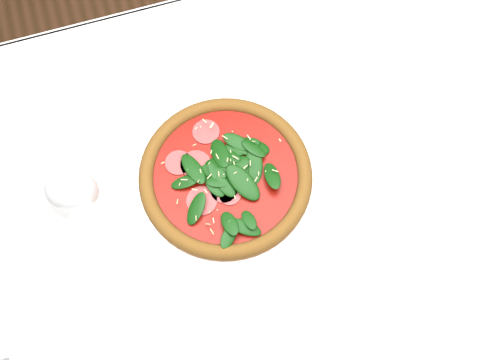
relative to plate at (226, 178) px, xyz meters
name	(u,v)px	position (x,y,z in m)	size (l,w,h in m)	color
ground	(249,270)	(0.05, -0.01, -0.76)	(6.00, 6.00, 0.00)	brown
dining_table	(254,195)	(0.05, -0.01, -0.11)	(1.21, 0.81, 0.75)	white
plate	(226,178)	(0.00, 0.00, 0.00)	(0.33, 0.33, 0.01)	white
pizza	(226,174)	(0.00, 0.00, 0.02)	(0.37, 0.37, 0.04)	brown
wine_glass	(73,193)	(-0.23, 0.00, 0.12)	(0.08, 0.08, 0.19)	silver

